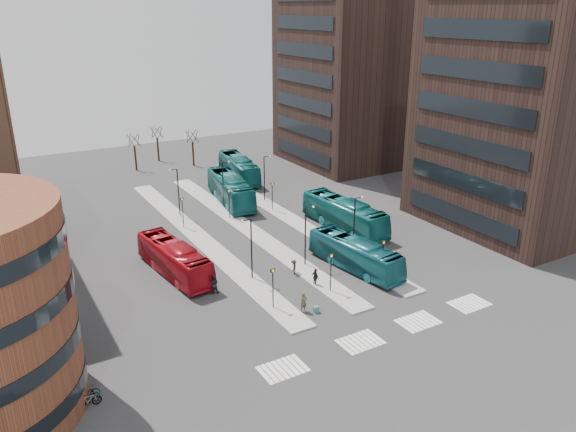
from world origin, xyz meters
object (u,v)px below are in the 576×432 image
teal_bus_d (239,168)px  commuter_c (294,267)px  suitcase (316,309)px  traveller (304,302)px  commuter_b (315,277)px  teal_bus_a (355,254)px  teal_bus_b (231,189)px  teal_bus_c (344,214)px  red_bus (174,259)px  bicycle_far (86,393)px  bicycle_near (87,398)px  commuter_a (214,284)px  bicycle_mid (89,401)px

teal_bus_d → commuter_c: 33.53m
suitcase → traveller: (-0.84, 0.67, 0.61)m
teal_bus_d → commuter_b: teal_bus_d is taller
teal_bus_a → teal_bus_b: 25.02m
suitcase → teal_bus_c: bearing=52.9°
red_bus → traveller: red_bus is taller
teal_bus_b → teal_bus_d: 10.81m
red_bus → commuter_b: (10.54, -8.99, -0.76)m
commuter_c → bicycle_far: 23.47m
red_bus → teal_bus_b: 21.98m
teal_bus_d → bicycle_near: bearing=-117.9°
teal_bus_c → commuter_b: size_ratio=7.46×
teal_bus_a → traveller: 10.02m
teal_bus_a → bicycle_near: teal_bus_a is taller
teal_bus_d → commuter_c: (-9.43, -32.16, -1.03)m
red_bus → teal_bus_c: (21.38, 1.56, 0.17)m
red_bus → traveller: (7.06, -12.50, -0.73)m
teal_bus_d → commuter_a: (-17.75, -31.87, -0.86)m
traveller → commuter_a: commuter_a is taller
commuter_a → bicycle_mid: (-13.29, -10.37, -0.41)m
red_bus → bicycle_far: (-11.56, -15.03, -1.15)m
bicycle_near → bicycle_mid: 0.41m
teal_bus_a → bicycle_far: (-27.49, -7.15, -1.10)m
teal_bus_a → commuter_b: 5.55m
traveller → commuter_b: (3.48, 3.51, -0.03)m
traveller → bicycle_near: traveller is taller
red_bus → bicycle_mid: bearing=-132.5°
teal_bus_b → teal_bus_c: (7.51, -15.49, -0.05)m
commuter_a → commuter_c: 8.33m
bicycle_near → bicycle_far: size_ratio=0.91×
suitcase → teal_bus_a: 9.70m
teal_bus_c → commuter_b: 15.15m
teal_bus_d → commuter_b: bearing=-95.5°
commuter_a → commuter_c: (8.32, -0.29, -0.17)m
teal_bus_c → commuter_c: bearing=-150.4°
traveller → teal_bus_a: bearing=24.1°
teal_bus_a → bicycle_far: 28.42m
suitcase → bicycle_near: bicycle_near is taller
suitcase → commuter_b: commuter_b is taller
bicycle_far → red_bus: bearing=-38.1°
teal_bus_c → bicycle_far: 36.90m
bicycle_far → commuter_c: bearing=-67.6°
bicycle_far → teal_bus_a: bearing=-76.0°
teal_bus_a → commuter_a: 14.40m
teal_bus_c → commuter_b: bearing=-139.4°
suitcase → red_bus: red_bus is taller
red_bus → teal_bus_a: 17.78m
teal_bus_d → bicycle_mid: bearing=-117.6°
commuter_b → red_bus: bearing=47.0°
red_bus → bicycle_far: bearing=-134.2°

